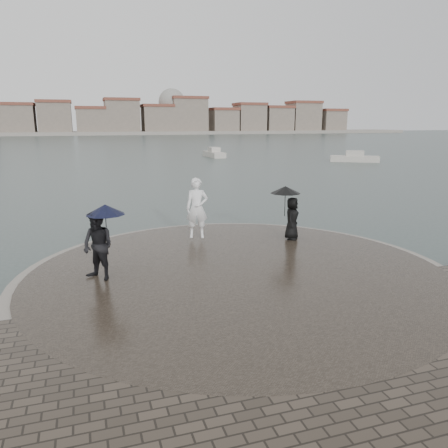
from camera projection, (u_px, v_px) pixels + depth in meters
name	position (u px, v px, depth m)	size (l,w,h in m)	color
ground	(292.00, 337.00, 9.43)	(400.00, 400.00, 0.00)	#2B3835
kerb_ring	(238.00, 277.00, 12.64)	(12.50, 12.50, 0.32)	gray
quay_tip	(238.00, 276.00, 12.63)	(11.90, 11.90, 0.36)	#2D261E
statue	(197.00, 208.00, 15.99)	(0.81, 0.53, 2.21)	white
visitor_left	(99.00, 239.00, 11.68)	(1.35, 1.20, 2.04)	black
visitor_right	(290.00, 208.00, 15.73)	(1.23, 1.10, 1.95)	black
far_skyline	(72.00, 119.00, 155.14)	(260.00, 20.00, 37.00)	gray
boats	(280.00, 156.00, 54.54)	(17.18, 16.89, 1.50)	#BBB4A8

